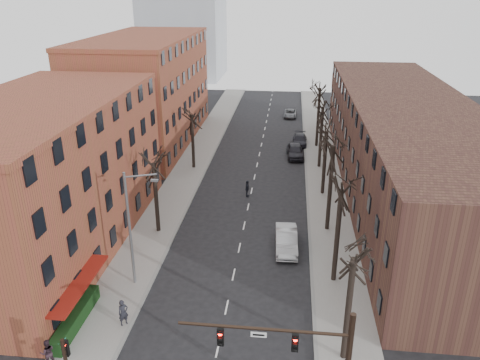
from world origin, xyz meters
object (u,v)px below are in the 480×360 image
(parked_car_mid, at_px, (300,140))
(pedestrian_a, at_px, (123,313))
(bicycle, at_px, (56,345))
(silver_sedan, at_px, (286,240))
(parked_car_near, at_px, (295,151))

(parked_car_mid, xyz_separation_m, pedestrian_a, (-11.70, -39.22, 0.38))
(parked_car_mid, bearing_deg, bicycle, -108.63)
(parked_car_mid, height_order, bicycle, parked_car_mid)
(silver_sedan, relative_size, parked_car_mid, 1.08)
(silver_sedan, distance_m, pedestrian_a, 15.06)
(pedestrian_a, height_order, bicycle, pedestrian_a)
(parked_car_near, distance_m, bicycle, 39.45)
(parked_car_mid, relative_size, bicycle, 2.47)
(silver_sedan, xyz_separation_m, bicycle, (-13.55, -13.79, -0.19))
(silver_sedan, distance_m, parked_car_near, 23.00)
(silver_sedan, relative_size, bicycle, 2.66)
(bicycle, bearing_deg, pedestrian_a, -29.58)
(pedestrian_a, bearing_deg, bicycle, 178.58)
(parked_car_near, xyz_separation_m, pedestrian_a, (-11.06, -33.92, 0.21))
(parked_car_near, relative_size, bicycle, 2.63)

